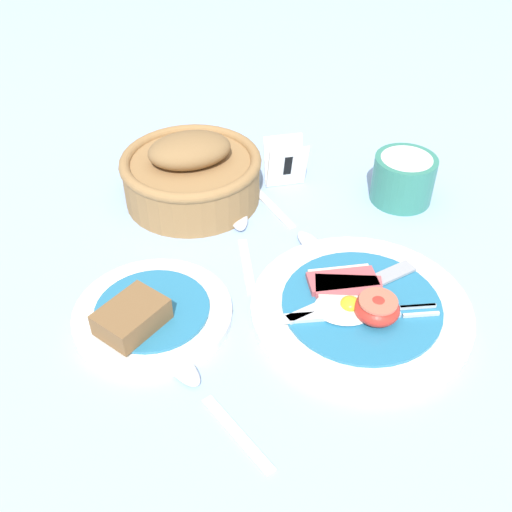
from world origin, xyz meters
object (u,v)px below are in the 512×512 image
bread_basket (191,173)px  number_card (285,163)px  bread_plate (149,314)px  teaspoon_near_cup (194,382)px  teaspoon_by_saucer (303,235)px  sugar_cup (403,178)px  teaspoon_stray (240,228)px  breakfast_plate (360,307)px

bread_basket → number_card: bread_basket is taller
bread_plate → teaspoon_near_cup: bread_plate is taller
bread_basket → teaspoon_near_cup: 0.35m
bread_plate → teaspoon_near_cup: bearing=-58.6°
number_card → teaspoon_by_saucer: bearing=-94.0°
sugar_cup → bread_plate: bearing=-144.5°
teaspoon_near_cup → teaspoon_stray: 0.27m
breakfast_plate → bread_plate: size_ratio=1.40×
teaspoon_by_saucer → bread_plate: bearing=-78.7°
bread_plate → number_card: number_card is taller
bread_plate → sugar_cup: bearing=35.5°
sugar_cup → teaspoon_near_cup: sugar_cup is taller
sugar_cup → breakfast_plate: bearing=-112.0°
breakfast_plate → teaspoon_by_saucer: (-0.06, 0.15, -0.00)m
bread_plate → teaspoon_by_saucer: size_ratio=1.04×
teaspoon_stray → breakfast_plate: bearing=-145.2°
teaspoon_near_cup → bread_basket: bearing=-33.4°
bread_plate → number_card: size_ratio=2.55×
bread_basket → teaspoon_by_saucer: 0.19m
bread_basket → teaspoon_by_saucer: size_ratio=1.14×
bread_basket → bread_plate: bearing=-98.0°
teaspoon_near_cup → sugar_cup: bearing=-77.3°
number_card → teaspoon_by_saucer: 0.14m
bread_basket → teaspoon_near_cup: bread_basket is taller
breakfast_plate → bread_plate: bread_plate is taller
breakfast_plate → bread_basket: bread_basket is taller
bread_basket → number_card: size_ratio=2.78×
sugar_cup → bread_basket: (-0.31, 0.01, 0.01)m
bread_plate → bread_basket: bearing=82.0°
breakfast_plate → teaspoon_by_saucer: size_ratio=1.46×
sugar_cup → teaspoon_near_cup: bearing=-130.2°
bread_plate → teaspoon_stray: size_ratio=0.97×
breakfast_plate → teaspoon_by_saucer: 0.16m
breakfast_plate → bread_basket: (-0.21, 0.24, 0.03)m
breakfast_plate → bread_basket: 0.33m
number_card → teaspoon_stray: (-0.07, -0.12, -0.03)m
bread_plate → teaspoon_stray: bread_plate is taller
number_card → teaspoon_by_saucer: size_ratio=0.41×
teaspoon_by_saucer → teaspoon_stray: bearing=-129.1°
teaspoon_by_saucer → teaspoon_stray: size_ratio=0.93×
sugar_cup → bread_basket: 0.31m
sugar_cup → teaspoon_stray: size_ratio=0.46×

